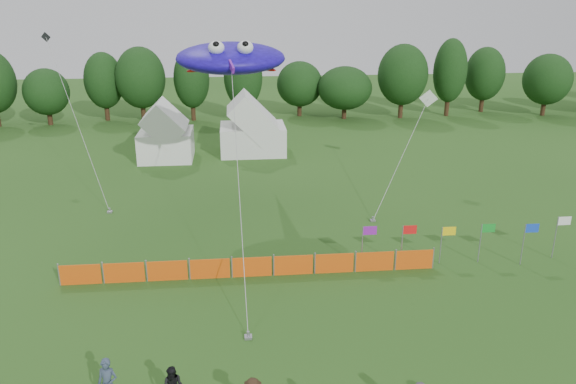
{
  "coord_description": "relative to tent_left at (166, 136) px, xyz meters",
  "views": [
    {
      "loc": [
        -2.12,
        -15.54,
        12.78
      ],
      "look_at": [
        0.0,
        6.0,
        5.2
      ],
      "focal_mm": 35.0,
      "sensor_mm": 36.0,
      "label": 1
    }
  ],
  "objects": [
    {
      "name": "flag_row",
      "position": [
        16.9,
        -21.06,
        -0.5
      ],
      "size": [
        10.73,
        0.67,
        2.27
      ],
      "color": "gray",
      "rests_on": "ground"
    },
    {
      "name": "stingray_kite",
      "position": [
        5.6,
        -11.56,
        7.39
      ],
      "size": [
        7.24,
        23.33,
        10.52
      ],
      "color": "#240ECC",
      "rests_on": "ground"
    },
    {
      "name": "small_kite_dark",
      "position": [
        -5.24,
        -6.73,
        3.37
      ],
      "size": [
        6.04,
        10.44,
        10.33
      ],
      "color": "black",
      "rests_on": "ground"
    },
    {
      "name": "barrier_fence",
      "position": [
        6.23,
        -21.46,
        -1.44
      ],
      "size": [
        17.9,
        0.06,
        1.0
      ],
      "color": "#E1500C",
      "rests_on": "ground"
    },
    {
      "name": "treeline",
      "position": [
        9.31,
        14.78,
        2.24
      ],
      "size": [
        104.57,
        8.78,
        8.36
      ],
      "color": "#382314",
      "rests_on": "ground"
    },
    {
      "name": "tent_left",
      "position": [
        0.0,
        0.0,
        0.0
      ],
      "size": [
        4.37,
        4.37,
        3.85
      ],
      "color": "white",
      "rests_on": "ground"
    },
    {
      "name": "spectator_a",
      "position": [
        1.26,
        -30.13,
        -1.02
      ],
      "size": [
        0.74,
        0.56,
        1.84
      ],
      "primitive_type": "imported",
      "rotation": [
        0.0,
        0.0,
        -0.2
      ],
      "color": "#344256",
      "rests_on": "ground"
    },
    {
      "name": "small_kite_white",
      "position": [
        17.68,
        -9.84,
        2.49
      ],
      "size": [
        6.2,
        7.57,
        6.68
      ],
      "color": "white",
      "rests_on": "ground"
    },
    {
      "name": "tent_right",
      "position": [
        7.17,
        1.17,
        0.03
      ],
      "size": [
        5.56,
        4.44,
        3.92
      ],
      "color": "silver",
      "rests_on": "ground"
    }
  ]
}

